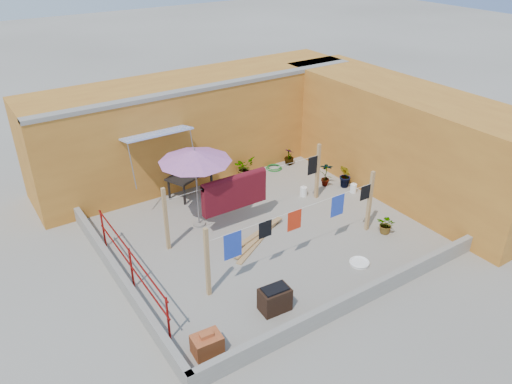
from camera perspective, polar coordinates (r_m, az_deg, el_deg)
ground at (r=13.81m, az=0.95°, el=-4.75°), size 80.00×80.00×0.00m
wall_back at (r=16.94m, az=-6.66°, el=7.71°), size 11.00×3.27×3.21m
wall_right at (r=16.26m, az=16.40°, el=5.76°), size 2.40×9.00×3.20m
parapet_front at (r=11.50m, az=11.29°, el=-11.94°), size 8.30×0.16×0.44m
parapet_left at (r=12.27m, az=-15.21°, el=-9.51°), size 0.16×7.30×0.44m
red_railing at (r=11.87m, az=-14.14°, el=-7.78°), size 0.05×4.20×1.10m
clothesline_rig at (r=13.51m, az=-1.62°, el=-0.45°), size 5.09×2.35×1.80m
patio_umbrella at (r=13.27m, az=-7.00°, el=4.06°), size 2.58×2.58×2.37m
outdoor_table at (r=15.64m, az=-7.55°, el=1.96°), size 1.70×1.30×0.71m
brick_stack at (r=10.36m, az=-5.61°, el=-16.95°), size 0.61×0.47×0.51m
lumber_pile at (r=13.49m, az=0.12°, el=-5.29°), size 2.14×1.24×0.14m
brazier at (r=11.20m, az=2.16°, el=-12.12°), size 0.69×0.49×0.60m
white_basin at (r=12.90m, az=11.73°, el=-7.91°), size 0.51×0.51×0.09m
water_jug_a at (r=15.65m, az=5.44°, el=0.06°), size 0.22×0.22×0.35m
water_jug_b at (r=16.09m, az=11.06°, el=0.43°), size 0.21×0.21×0.32m
green_hose at (r=17.38m, az=2.07°, el=2.80°), size 0.56×0.56×0.08m
plant_back_a at (r=16.62m, az=-1.38°, el=2.82°), size 0.83×0.78×0.74m
plant_back_b at (r=17.62m, az=3.81°, el=4.08°), size 0.44×0.44×0.60m
plant_right_a at (r=16.23m, az=8.00°, el=2.06°), size 0.52×0.53×0.84m
plant_right_b at (r=16.22m, az=10.19°, el=1.79°), size 0.52×0.56×0.81m
plant_right_c at (r=14.14m, az=14.69°, el=-3.61°), size 0.60×0.64×0.56m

